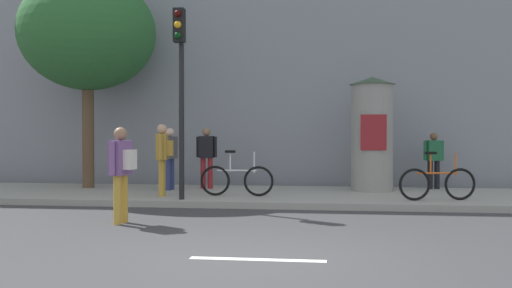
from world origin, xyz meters
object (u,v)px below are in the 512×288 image
at_px(pedestrian_tallest, 122,165).
at_px(bicycle_leaning, 237,180).
at_px(pedestrian_in_red_top, 169,153).
at_px(street_tree, 88,33).
at_px(bicycle_upright, 437,183).
at_px(pedestrian_with_bag, 207,153).
at_px(pedestrian_in_light_jacket, 163,153).
at_px(poster_column, 372,133).
at_px(pedestrian_in_dark_shirt, 434,156).
at_px(traffic_light, 180,72).

height_order(pedestrian_tallest, bicycle_leaning, pedestrian_tallest).
distance_m(pedestrian_tallest, pedestrian_in_red_top, 4.74).
distance_m(street_tree, bicycle_upright, 9.95).
bearing_deg(pedestrian_with_bag, pedestrian_in_light_jacket, -107.68).
height_order(poster_column, street_tree, street_tree).
distance_m(pedestrian_in_dark_shirt, pedestrian_in_red_top, 7.06).
distance_m(pedestrian_tallest, bicycle_upright, 6.93).
distance_m(traffic_light, pedestrian_with_bag, 3.32).
relative_size(pedestrian_with_bag, bicycle_leaning, 0.93).
distance_m(traffic_light, pedestrian_in_red_top, 3.01).
distance_m(street_tree, pedestrian_in_light_jacket, 4.55).
xyz_separation_m(poster_column, pedestrian_in_light_jacket, (-5.03, -1.94, -0.48)).
xyz_separation_m(street_tree, bicycle_leaning, (4.39, -1.58, -3.85)).
bearing_deg(pedestrian_with_bag, traffic_light, -90.39).
bearing_deg(pedestrian_in_dark_shirt, poster_column, -157.83).
distance_m(traffic_light, poster_column, 5.33).
distance_m(street_tree, pedestrian_with_bag, 4.64).
bearing_deg(bicycle_upright, pedestrian_in_light_jacket, 179.13).
bearing_deg(bicycle_leaning, pedestrian_tallest, -113.96).
xyz_separation_m(street_tree, pedestrian_with_bag, (3.28, 0.16, -3.28)).
bearing_deg(poster_column, street_tree, -179.15).
distance_m(traffic_light, bicycle_upright, 6.26).
distance_m(pedestrian_in_dark_shirt, bicycle_upright, 2.78).
bearing_deg(pedestrian_in_red_top, bicycle_upright, -13.19).
xyz_separation_m(street_tree, pedestrian_tallest, (2.83, -5.09, -3.32)).
bearing_deg(street_tree, pedestrian_with_bag, 2.83).
bearing_deg(pedestrian_in_dark_shirt, pedestrian_with_bag, -174.03).
distance_m(pedestrian_with_bag, pedestrian_in_red_top, 1.04).
height_order(pedestrian_in_light_jacket, pedestrian_in_red_top, pedestrian_in_light_jacket).
bearing_deg(pedestrian_with_bag, street_tree, -177.17).
relative_size(pedestrian_in_red_top, bicycle_upright, 0.94).
distance_m(traffic_light, pedestrian_in_light_jacket, 2.08).
bearing_deg(pedestrian_in_red_top, traffic_light, -68.01).
bearing_deg(traffic_light, pedestrian_in_dark_shirt, 28.76).
bearing_deg(poster_column, pedestrian_in_red_top, -174.71).
height_order(pedestrian_with_bag, pedestrian_in_light_jacket, pedestrian_in_light_jacket).
bearing_deg(street_tree, pedestrian_in_dark_shirt, 4.87).
bearing_deg(street_tree, poster_column, 0.85).
relative_size(traffic_light, street_tree, 0.73).
xyz_separation_m(pedestrian_with_bag, bicycle_leaning, (1.11, -1.74, -0.57)).
relative_size(street_tree, bicycle_upright, 3.35).
xyz_separation_m(pedestrian_with_bag, pedestrian_in_light_jacket, (-0.63, -1.99, 0.07)).
relative_size(poster_column, bicycle_leaning, 1.67).
bearing_deg(bicycle_upright, street_tree, 167.93).
bearing_deg(pedestrian_in_dark_shirt, traffic_light, -151.24).
distance_m(traffic_light, bicycle_leaning, 2.89).
bearing_deg(pedestrian_with_bag, bicycle_upright, -20.08).
relative_size(pedestrian_in_light_jacket, bicycle_upright, 0.99).
relative_size(pedestrian_in_dark_shirt, pedestrian_in_red_top, 0.92).
bearing_deg(pedestrian_with_bag, pedestrian_tallest, -94.92).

